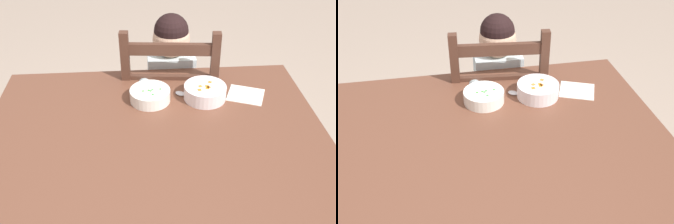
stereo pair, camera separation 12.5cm
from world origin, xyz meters
The scene contains 7 objects.
dining_table centered at (0.00, 0.00, 0.61)m, with size 1.23×0.95×0.70m.
dining_chair centered at (0.10, 0.52, 0.44)m, with size 0.46×0.46×0.92m.
child_figure centered at (0.10, 0.52, 0.62)m, with size 0.32×0.31×0.94m.
bowl_of_peas centered at (-0.01, 0.22, 0.73)m, with size 0.16×0.16×0.05m.
bowl_of_carrots centered at (0.21, 0.22, 0.74)m, with size 0.17×0.17×0.06m.
spoon centered at (0.13, 0.24, 0.71)m, with size 0.12×0.10×0.01m.
paper_napkin centered at (0.38, 0.23, 0.71)m, with size 0.14×0.13×0.00m, color white.
Camera 1 is at (-0.03, -1.07, 1.56)m, focal length 41.39 mm.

